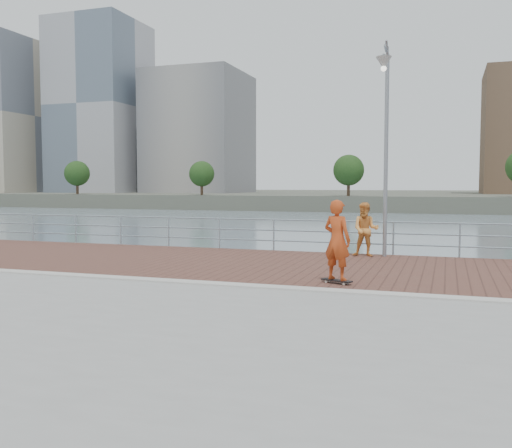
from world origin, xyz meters
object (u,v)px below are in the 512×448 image
(bystander, at_px, (366,229))
(street_lamp, at_px, (385,111))
(guardrail, at_px, (302,232))
(skateboarder, at_px, (337,240))

(bystander, bearing_deg, street_lamp, -27.17)
(guardrail, xyz_separation_m, street_lamp, (2.85, -0.97, 3.89))
(guardrail, bearing_deg, bystander, -16.84)
(skateboarder, bearing_deg, street_lamp, -73.59)
(street_lamp, bearing_deg, skateboarder, -96.02)
(street_lamp, bearing_deg, guardrail, 161.17)
(guardrail, height_order, street_lamp, street_lamp)
(guardrail, height_order, bystander, bystander)
(guardrail, distance_m, skateboarder, 6.42)
(guardrail, bearing_deg, skateboarder, -68.76)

